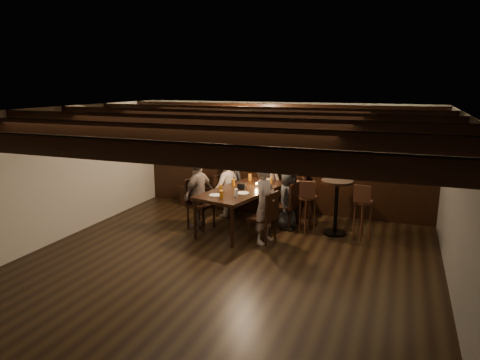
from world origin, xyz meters
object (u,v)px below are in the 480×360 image
at_px(chair_right_far, 263,227).
at_px(dining_table, 243,192).
at_px(person_left_near, 225,184).
at_px(person_left_far, 199,194).
at_px(person_bench_centre, 270,183).
at_px(person_right_far, 265,204).
at_px(person_right_near, 288,199).
at_px(chair_left_near, 226,204).
at_px(person_bench_right, 305,194).
at_px(chair_right_near, 286,214).
at_px(bar_stool_right, 362,219).
at_px(high_top_table, 336,199).
at_px(bar_stool_left, 307,214).
at_px(chair_left_far, 200,213).
at_px(person_bench_left, 231,182).

bearing_deg(chair_right_far, dining_table, 57.98).
distance_m(person_left_near, person_left_far, 0.90).
bearing_deg(person_bench_centre, person_left_far, 63.43).
distance_m(person_left_far, person_right_far, 1.50).
xyz_separation_m(person_left_near, person_right_near, (1.47, -0.32, -0.11)).
bearing_deg(chair_left_near, person_left_far, -1.98).
height_order(chair_left_near, person_bench_right, person_bench_right).
relative_size(chair_right_near, person_right_far, 0.65).
height_order(person_right_far, bar_stool_right, person_right_far).
bearing_deg(chair_right_far, chair_left_near, 57.97).
height_order(chair_right_far, high_top_table, high_top_table).
bearing_deg(chair_right_far, bar_stool_left, -31.28).
xyz_separation_m(chair_right_near, high_top_table, (0.95, 0.01, 0.40)).
relative_size(person_right_near, high_top_table, 1.15).
relative_size(person_left_near, bar_stool_right, 1.33).
xyz_separation_m(person_left_far, person_right_far, (1.47, -0.32, 0.03)).
height_order(person_bench_centre, bar_stool_left, person_bench_centre).
relative_size(chair_right_far, person_left_near, 0.66).
distance_m(chair_left_far, person_bench_right, 2.13).
relative_size(chair_left_near, person_bench_left, 0.70).
bearing_deg(chair_left_far, person_bench_right, 129.80).
height_order(chair_left_far, person_left_near, person_left_near).
bearing_deg(dining_table, chair_left_far, -148.02).
distance_m(chair_left_near, chair_right_far, 1.70).
bearing_deg(high_top_table, dining_table, -170.46).
bearing_deg(person_bench_centre, chair_left_near, 39.85).
distance_m(person_bench_centre, bar_stool_right, 2.24).
height_order(person_bench_right, person_right_far, person_right_far).
bearing_deg(chair_right_far, chair_left_far, 90.00).
bearing_deg(bar_stool_left, person_bench_centre, 130.14).
height_order(person_bench_left, bar_stool_left, person_bench_left).
distance_m(person_bench_left, person_bench_centre, 0.91).
bearing_deg(person_left_near, person_bench_right, 105.26).
height_order(person_bench_left, person_left_far, person_left_far).
height_order(chair_left_near, chair_right_far, chair_right_far).
xyz_separation_m(chair_right_far, person_left_far, (-1.44, 0.31, 0.40)).
distance_m(chair_right_far, bar_stool_left, 0.94).
relative_size(person_left_far, bar_stool_right, 1.30).
bearing_deg(person_right_far, person_bench_right, -6.34).
bearing_deg(person_bench_left, person_right_near, 164.74).
bearing_deg(person_bench_right, person_bench_left, 0.00).
bearing_deg(bar_stool_left, chair_right_far, -140.98).
bearing_deg(person_left_near, person_bench_left, -161.57).
bearing_deg(bar_stool_left, chair_right_near, 148.61).
relative_size(chair_left_near, person_left_far, 0.65).
bearing_deg(person_right_near, bar_stool_right, -83.65).
xyz_separation_m(chair_right_far, person_right_near, (0.22, 0.87, 0.31)).
xyz_separation_m(person_right_near, bar_stool_right, (1.42, -0.14, -0.20)).
height_order(person_left_near, bar_stool_left, person_left_near).
distance_m(person_bench_centre, bar_stool_left, 1.43).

